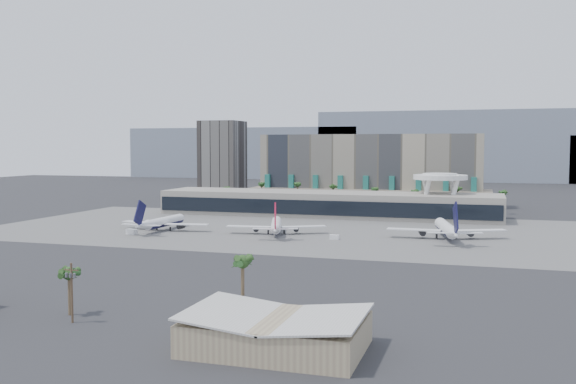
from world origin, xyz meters
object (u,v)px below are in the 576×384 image
(utility_pole, at_px, (71,287))
(airliner_left, at_px, (163,222))
(service_vehicle_a, at_px, (132,232))
(taxiway_sign, at_px, (240,259))
(airliner_centre, at_px, (276,225))
(service_vehicle_b, at_px, (334,237))
(airliner_right, at_px, (447,228))

(utility_pole, relative_size, airliner_left, 0.29)
(service_vehicle_a, relative_size, taxiway_sign, 2.20)
(utility_pole, height_order, taxiway_sign, utility_pole)
(airliner_centre, relative_size, service_vehicle_b, 11.67)
(airliner_right, distance_m, service_vehicle_b, 42.64)
(airliner_right, height_order, taxiway_sign, airliner_right)
(service_vehicle_a, bearing_deg, service_vehicle_b, 22.06)
(airliner_left, xyz_separation_m, service_vehicle_b, (74.03, -3.83, -2.70))
(airliner_right, relative_size, service_vehicle_b, 13.30)
(airliner_centre, height_order, service_vehicle_b, airliner_centre)
(utility_pole, xyz_separation_m, service_vehicle_b, (24.15, 126.52, -6.25))
(service_vehicle_a, bearing_deg, airliner_right, 25.98)
(service_vehicle_b, distance_m, taxiway_sign, 54.90)
(airliner_centre, xyz_separation_m, service_vehicle_a, (-54.64, -17.68, -2.51))
(airliner_left, height_order, airliner_right, airliner_right)
(airliner_right, bearing_deg, utility_pole, -126.53)
(utility_pole, height_order, service_vehicle_a, utility_pole)
(service_vehicle_a, xyz_separation_m, taxiway_sign, (62.37, -41.56, -0.64))
(airliner_centre, relative_size, service_vehicle_a, 8.98)
(utility_pole, xyz_separation_m, service_vehicle_a, (-55.95, 116.12, -6.05))
(airliner_right, xyz_separation_m, service_vehicle_b, (-40.26, -13.69, -3.15))
(airliner_left, bearing_deg, service_vehicle_a, -111.38)
(utility_pole, xyz_separation_m, airliner_centre, (-1.31, 133.80, -3.53))
(utility_pole, relative_size, service_vehicle_a, 2.68)
(airliner_left, bearing_deg, utility_pole, -67.37)
(utility_pole, relative_size, taxiway_sign, 5.89)
(utility_pole, distance_m, service_vehicle_b, 128.95)
(service_vehicle_b, bearing_deg, taxiway_sign, -112.27)
(utility_pole, bearing_deg, service_vehicle_b, 79.19)
(service_vehicle_b, bearing_deg, airliner_right, 15.34)
(service_vehicle_b, bearing_deg, service_vehicle_a, -176.04)
(airliner_centre, xyz_separation_m, taxiway_sign, (7.73, -59.24, -3.15))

